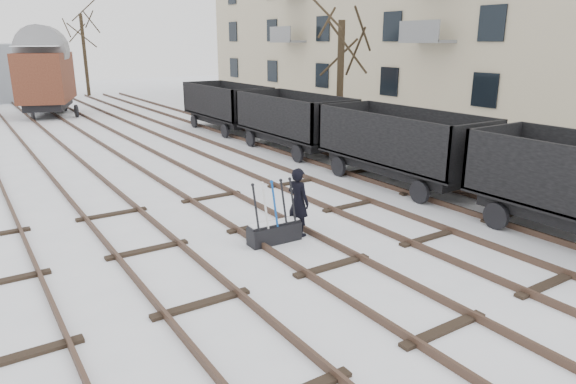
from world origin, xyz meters
name	(u,v)px	position (x,y,z in m)	size (l,w,h in m)	color
ground	(332,267)	(0.00, 0.00, 0.00)	(120.00, 120.00, 0.00)	white
tracks	(135,152)	(0.00, 13.67, 0.07)	(13.90, 52.00, 0.16)	black
ground_frame	(274,231)	(-0.28, 1.88, 0.28)	(1.31, 0.45, 1.49)	black
worker	(298,202)	(0.47, 1.98, 0.85)	(0.62, 0.41, 1.70)	black
freight_wagon_b	(401,157)	(6.00, 4.05, 0.93)	(2.39, 5.96, 2.44)	black
freight_wagon_c	(294,130)	(6.00, 10.45, 0.93)	(2.39, 5.96, 2.44)	black
freight_wagon_d	(227,113)	(6.00, 16.85, 0.93)	(2.39, 5.96, 2.44)	black
box_van_wagon	(45,75)	(-0.95, 28.35, 2.54)	(4.66, 6.36, 4.36)	black
tree_near	(340,86)	(8.14, 10.00, 2.74)	(0.30, 0.30, 5.48)	black
tree_far_right	(85,55)	(4.15, 40.30, 3.44)	(0.30, 0.30, 6.88)	black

